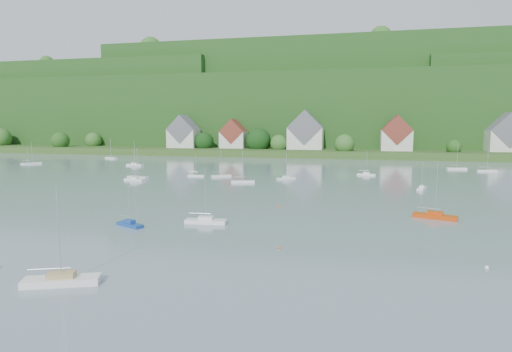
# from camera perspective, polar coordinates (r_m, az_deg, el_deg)

# --- Properties ---
(far_shore_strip) EXTENTS (600.00, 60.00, 3.00)m
(far_shore_strip) POSITION_cam_1_polar(r_m,az_deg,el_deg) (213.52, 5.60, 3.39)
(far_shore_strip) COLOR #30521F
(far_shore_strip) RESTS_ON ground
(forested_ridge) EXTENTS (620.00, 181.22, 69.89)m
(forested_ridge) POSITION_cam_1_polar(r_m,az_deg,el_deg) (281.31, 7.56, 8.59)
(forested_ridge) COLOR #194014
(forested_ridge) RESTS_ON ground
(village_building_0) EXTENTS (14.00, 10.40, 16.00)m
(village_building_0) POSITION_cam_1_polar(r_m,az_deg,el_deg) (214.83, -9.62, 5.49)
(village_building_0) COLOR beige
(village_building_0) RESTS_ON far_shore_strip
(village_building_1) EXTENTS (12.00, 9.36, 14.00)m
(village_building_1) POSITION_cam_1_polar(r_m,az_deg,el_deg) (208.48, -3.01, 5.32)
(village_building_1) COLOR beige
(village_building_1) RESTS_ON far_shore_strip
(village_building_2) EXTENTS (16.00, 11.44, 18.00)m
(village_building_2) POSITION_cam_1_polar(r_m,az_deg,el_deg) (200.63, 6.61, 5.65)
(village_building_2) COLOR beige
(village_building_2) RESTS_ON far_shore_strip
(village_building_3) EXTENTS (13.00, 10.40, 15.50)m
(village_building_3) POSITION_cam_1_polar(r_m,az_deg,el_deg) (198.19, 18.15, 5.09)
(village_building_3) COLOR beige
(village_building_3) RESTS_ON far_shore_strip
(village_building_4) EXTENTS (15.00, 10.40, 16.50)m
(village_building_4) POSITION_cam_1_polar(r_m,az_deg,el_deg) (210.90, 30.36, 4.62)
(village_building_4) COLOR beige
(village_building_4) RESTS_ON far_shore_strip
(near_sailboat_1) EXTENTS (4.92, 3.23, 6.48)m
(near_sailboat_1) POSITION_cam_1_polar(r_m,az_deg,el_deg) (65.40, -16.45, -6.10)
(near_sailboat_1) COLOR #194190
(near_sailboat_1) RESTS_ON ground
(near_sailboat_2) EXTENTS (7.07, 4.28, 9.24)m
(near_sailboat_2) POSITION_cam_1_polar(r_m,az_deg,el_deg) (44.79, -24.45, -12.45)
(near_sailboat_2) COLOR white
(near_sailboat_2) RESTS_ON ground
(near_sailboat_3) EXTENTS (6.32, 2.28, 8.35)m
(near_sailboat_3) POSITION_cam_1_polar(r_m,az_deg,el_deg) (64.92, -6.69, -5.91)
(near_sailboat_3) COLOR white
(near_sailboat_3) RESTS_ON ground
(near_sailboat_5) EXTENTS (6.78, 3.87, 8.83)m
(near_sailboat_5) POSITION_cam_1_polar(r_m,az_deg,el_deg) (73.38, 22.71, -4.89)
(near_sailboat_5) COLOR #C93E0B
(near_sailboat_5) RESTS_ON ground
(mooring_buoy_1) EXTENTS (0.50, 0.50, 0.50)m
(mooring_buoy_1) POSITION_cam_1_polar(r_m,az_deg,el_deg) (45.69, -25.52, -12.74)
(mooring_buoy_1) COLOR white
(mooring_buoy_1) RESTS_ON ground
(mooring_buoy_2) EXTENTS (0.39, 0.39, 0.39)m
(mooring_buoy_2) POSITION_cam_1_polar(r_m,az_deg,el_deg) (52.12, 3.04, -9.62)
(mooring_buoy_2) COLOR #EF5B22
(mooring_buoy_2) RESTS_ON ground
(mooring_buoy_3) EXTENTS (0.44, 0.44, 0.44)m
(mooring_buoy_3) POSITION_cam_1_polar(r_m,az_deg,el_deg) (77.44, 2.98, -4.09)
(mooring_buoy_3) COLOR #EF5B22
(mooring_buoy_3) RESTS_ON ground
(mooring_buoy_4) EXTENTS (0.44, 0.44, 0.44)m
(mooring_buoy_4) POSITION_cam_1_polar(r_m,az_deg,el_deg) (51.12, 28.34, -10.81)
(mooring_buoy_4) COLOR white
(mooring_buoy_4) RESTS_ON ground
(far_sailboat_cluster) EXTENTS (198.33, 65.63, 8.71)m
(far_sailboat_cluster) POSITION_cam_1_polar(r_m,az_deg,el_deg) (130.56, 3.92, 0.61)
(far_sailboat_cluster) COLOR white
(far_sailboat_cluster) RESTS_ON ground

